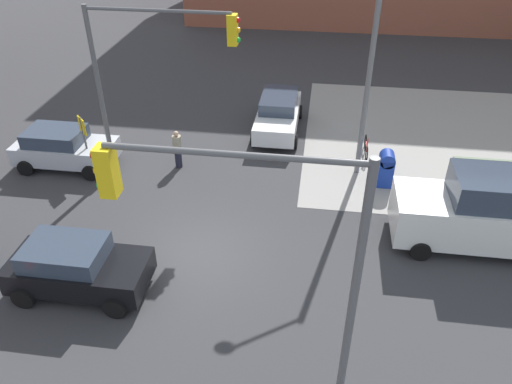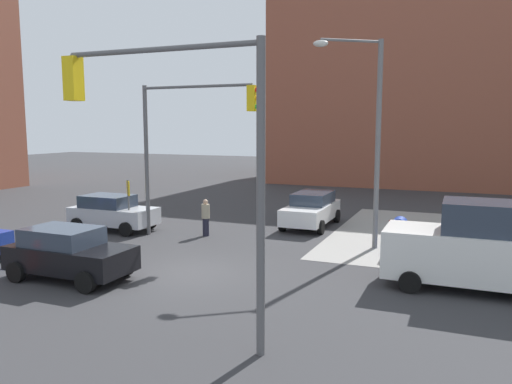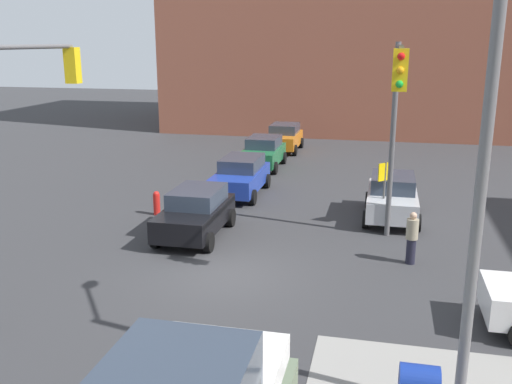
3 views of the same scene
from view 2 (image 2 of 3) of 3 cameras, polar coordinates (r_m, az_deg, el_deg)
The scene contains 14 objects.
ground_plane at distance 16.71m, azimuth -8.15°, elevation -9.13°, with size 120.00×120.00×0.00m, color #333335.
sidewalk_corner at distance 23.25m, azimuth 24.00°, elevation -4.96°, with size 12.00×12.00×0.01m, color gray.
building_warehouse_north at distance 47.87m, azimuth 23.86°, elevation 11.01°, with size 32.00×18.00×16.42m.
traffic_signal_nw_corner at distance 21.14m, azimuth -7.92°, elevation 7.06°, with size 5.36×0.36×6.50m.
traffic_signal_se_corner at distance 10.82m, azimuth -8.88°, elevation 6.59°, with size 5.03×0.36×6.50m.
street_lamp_corner at distance 19.61m, azimuth 12.84°, elevation 7.15°, with size 2.32×1.69×8.00m.
warning_sign_two_way at distance 22.85m, azimuth -14.37°, elevation -0.58°, with size 0.48×0.48×2.40m.
mailbox_blue at distance 19.27m, azimuth 16.03°, elevation -4.76°, with size 0.56×0.64×1.43m.
sedan_silver at distance 23.92m, azimuth -16.10°, elevation -2.22°, with size 3.96×2.02×1.62m.
hatchback_black at distance 16.76m, azimuth -20.61°, elevation -6.51°, with size 3.95×2.02×1.62m.
hatchback_white at distance 24.02m, azimuth 6.37°, elevation -1.92°, with size 2.02×4.48×1.62m.
van_white_delivery at distance 15.94m, azimuth 24.67°, elevation -5.80°, with size 5.40×2.32×2.62m.
pedestrian_crossing at distance 21.88m, azimuth -5.77°, elevation -2.87°, with size 0.36×0.36×1.62m.
bicycle_leaning_on_fence at distance 21.56m, azimuth 15.07°, elevation -4.57°, with size 0.05×1.75×0.97m.
Camera 2 is at (8.22, -13.74, 4.76)m, focal length 35.00 mm.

